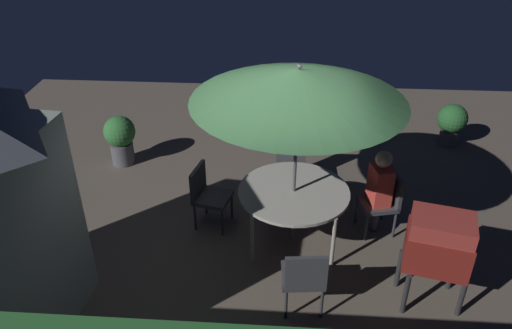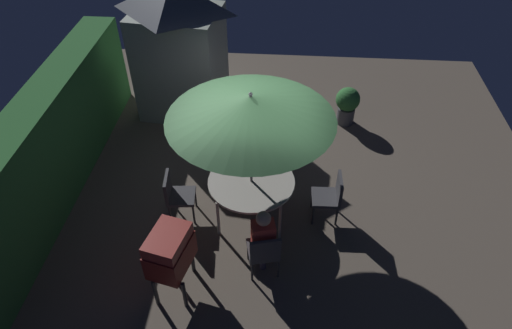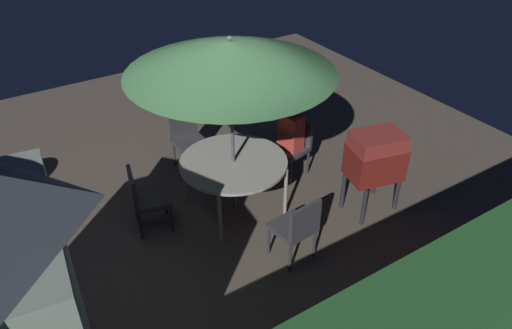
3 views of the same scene
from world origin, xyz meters
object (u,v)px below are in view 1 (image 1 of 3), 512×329
Objects in this scene: patio_table at (294,194)px; chair_toward_house at (304,276)px; chair_toward_hedge at (207,193)px; potted_plant_by_shed at (452,122)px; chair_far_side at (291,156)px; person_in_red at (380,183)px; bbq_grill at (439,244)px; patio_umbrella at (299,85)px; chair_near_shed at (384,199)px; potted_plant_by_grill at (120,137)px.

chair_toward_house is at bearing 95.78° from patio_table.
chair_toward_hedge is 1.17× the size of potted_plant_by_shed.
person_in_red is at bearing 137.71° from chair_far_side.
patio_umbrella is at bearing -32.58° from bbq_grill.
patio_umbrella reaches higher than chair_toward_house.
potted_plant_by_shed is (-1.59, -2.60, -0.08)m from chair_near_shed.
chair_toward_hedge and chair_toward_house have the same top height.
bbq_grill is 1.33× the size of chair_far_side.
chair_toward_house is 1.17× the size of potted_plant_by_shed.
chair_near_shed is 1.00× the size of chair_toward_hedge.
patio_table is at bearing 147.51° from potted_plant_by_grill.
bbq_grill is 1.33× the size of chair_toward_house.
chair_far_side is at bearing -42.29° from person_in_red.
potted_plant_by_shed is at bearing -146.80° from chair_toward_hedge.
person_in_red is at bearing -70.91° from bbq_grill.
patio_table is 1.36m from chair_far_side.
bbq_grill is at bearing 147.48° from potted_plant_by_grill.
patio_umbrella reaches higher than chair_toward_hedge.
chair_near_shed is at bearing 58.59° from potted_plant_by_shed.
bbq_grill reaches higher than chair_toward_house.
bbq_grill is 1.33× the size of chair_near_shed.
patio_umbrella reaches higher than person_in_red.
patio_umbrella reaches higher than potted_plant_by_shed.
patio_umbrella is 3.31× the size of potted_plant_by_shed.
person_in_red is (-1.18, 1.07, 0.26)m from chair_far_side.
bbq_grill is 1.33× the size of chair_toward_hedge.
chair_near_shed is 2.41m from chair_toward_hedge.
chair_toward_house is at bearing 54.90° from chair_near_shed.
potted_plant_by_shed is 0.90× the size of potted_plant_by_grill.
potted_plant_by_grill is 0.68× the size of person_in_red.
patio_umbrella is at bearing 147.51° from potted_plant_by_grill.
potted_plant_by_grill is (5.69, 1.05, 0.04)m from potted_plant_by_shed.
chair_toward_hedge is at bearing -12.88° from patio_table.
chair_toward_house is at bearing 134.09° from potted_plant_by_grill.
chair_toward_hedge is (1.15, 1.07, 0.00)m from chair_far_side.
patio_table is at bearing 151.56° from patio_umbrella.
patio_umbrella is 2.83× the size of chair_near_shed.
chair_toward_hedge is (2.77, -1.29, -0.33)m from bbq_grill.
person_in_red is at bearing 13.32° from chair_near_shed.
chair_toward_hedge reaches higher than potted_plant_by_shed.
bbq_grill reaches higher than chair_near_shed.
patio_umbrella is 2.11m from chair_toward_hedge.
potted_plant_by_shed is 5.79m from potted_plant_by_grill.
person_in_red is (-2.33, 0.00, 0.26)m from chair_toward_hedge.
bbq_grill is 2.88m from chair_far_side.
potted_plant_by_shed is at bearing -121.41° from chair_near_shed.
chair_near_shed is (-1.23, -0.29, -1.73)m from patio_umbrella.
chair_near_shed is 1.17× the size of potted_plant_by_shed.
chair_near_shed is 3.05m from potted_plant_by_shed.
chair_toward_house is (1.46, 0.26, -0.33)m from bbq_grill.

